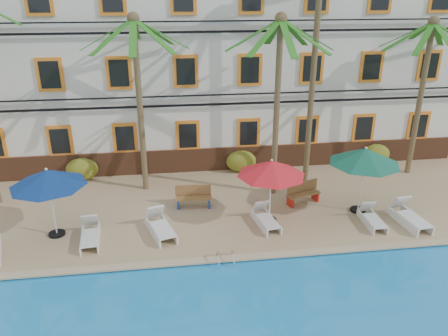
{
  "coord_description": "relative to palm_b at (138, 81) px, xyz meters",
  "views": [
    {
      "loc": [
        -2.47,
        -13.31,
        8.88
      ],
      "look_at": [
        -0.26,
        3.0,
        2.0
      ],
      "focal_mm": 35.0,
      "sensor_mm": 36.0,
      "label": 1
    }
  ],
  "objects": [
    {
      "name": "ground",
      "position": [
        3.59,
        -5.22,
        -5.22
      ],
      "size": [
        100.0,
        100.0,
        0.0
      ],
      "primitive_type": "plane",
      "color": "#384C23",
      "rests_on": "ground"
    },
    {
      "name": "pool_deck",
      "position": [
        3.59,
        -0.22,
        -5.09
      ],
      "size": [
        30.0,
        12.0,
        0.25
      ],
      "primitive_type": "cube",
      "color": "tan",
      "rests_on": "ground"
    },
    {
      "name": "pool_coping",
      "position": [
        3.59,
        -6.12,
        -4.94
      ],
      "size": [
        30.0,
        0.35,
        0.06
      ],
      "primitive_type": "cube",
      "color": "tan",
      "rests_on": "pool_deck"
    },
    {
      "name": "hotel_building",
      "position": [
        3.59,
        4.76,
        0.15
      ],
      "size": [
        25.4,
        6.44,
        10.22
      ],
      "color": "silver",
      "rests_on": "pool_deck"
    },
    {
      "name": "palm_b",
      "position": [
        0.0,
        0.0,
        0.0
      ],
      "size": [
        4.38,
        4.38,
        7.7
      ],
      "color": "brown",
      "rests_on": "pool_deck"
    },
    {
      "name": "palm_c",
      "position": [
        5.7,
        -1.2,
        0.01
      ],
      "size": [
        4.38,
        4.38,
        7.72
      ],
      "color": "brown",
      "rests_on": "pool_deck"
    },
    {
      "name": "palm_d",
      "position": [
        7.52,
        -0.18,
        1.58
      ],
      "size": [
        4.38,
        4.38,
        10.5
      ],
      "color": "brown",
      "rests_on": "pool_deck"
    },
    {
      "name": "palm_e",
      "position": [
        12.94,
        0.16,
        -0.15
      ],
      "size": [
        4.38,
        4.38,
        7.44
      ],
      "color": "brown",
      "rests_on": "pool_deck"
    },
    {
      "name": "shrub_left",
      "position": [
        -3.03,
        1.38,
        -4.42
      ],
      "size": [
        1.5,
        0.9,
        1.1
      ],
      "primitive_type": "ellipsoid",
      "color": "#234F16",
      "rests_on": "pool_deck"
    },
    {
      "name": "shrub_mid",
      "position": [
        4.69,
        1.38,
        -4.42
      ],
      "size": [
        1.5,
        0.9,
        1.1
      ],
      "primitive_type": "ellipsoid",
      "color": "#234F16",
      "rests_on": "pool_deck"
    },
    {
      "name": "shrub_right",
      "position": [
        11.76,
        1.38,
        -4.42
      ],
      "size": [
        1.5,
        0.9,
        1.1
      ],
      "primitive_type": "ellipsoid",
      "color": "#234F16",
      "rests_on": "pool_deck"
    },
    {
      "name": "umbrella_blue",
      "position": [
        -3.19,
        -3.67,
        -2.65
      ],
      "size": [
        2.72,
        2.72,
        2.72
      ],
      "color": "black",
      "rests_on": "pool_deck"
    },
    {
      "name": "umbrella_red",
      "position": [
        4.94,
        -3.71,
        -2.71
      ],
      "size": [
        2.65,
        2.65,
        2.64
      ],
      "color": "black",
      "rests_on": "pool_deck"
    },
    {
      "name": "umbrella_green",
      "position": [
        8.78,
        -3.39,
        -2.55
      ],
      "size": [
        2.84,
        2.84,
        2.83
      ],
      "color": "black",
      "rests_on": "pool_deck"
    },
    {
      "name": "lounger_b",
      "position": [
        -1.87,
        -4.29,
        -4.69
      ],
      "size": [
        0.82,
        1.87,
        0.86
      ],
      "color": "silver",
      "rests_on": "pool_deck"
    },
    {
      "name": "lounger_c",
      "position": [
        0.66,
        -4.09,
        -4.67
      ],
      "size": [
        1.25,
        2.1,
        0.94
      ],
      "color": "silver",
      "rests_on": "pool_deck"
    },
    {
      "name": "lounger_d",
      "position": [
        4.72,
        -3.98,
        -4.7
      ],
      "size": [
        0.9,
        1.83,
        0.83
      ],
      "color": "silver",
      "rests_on": "pool_deck"
    },
    {
      "name": "lounger_e",
      "position": [
        8.85,
        -4.5,
        -4.72
      ],
      "size": [
        0.65,
        1.68,
        0.78
      ],
      "color": "silver",
      "rests_on": "pool_deck"
    },
    {
      "name": "lounger_f",
      "position": [
        10.31,
        -4.63,
        -4.66
      ],
      "size": [
        0.94,
        2.08,
        0.95
      ],
      "color": "silver",
      "rests_on": "pool_deck"
    },
    {
      "name": "bench_left",
      "position": [
        2.06,
        -2.06,
        -4.5
      ],
      "size": [
        1.53,
        0.57,
        0.93
      ],
      "color": "olive",
      "rests_on": "pool_deck"
    },
    {
      "name": "bench_right",
      "position": [
        6.7,
        -2.32,
        -4.5
      ],
      "size": [
        1.57,
        0.93,
        0.93
      ],
      "color": "olive",
      "rests_on": "pool_deck"
    },
    {
      "name": "pool_ladder",
      "position": [
        2.83,
        -6.22,
        -4.97
      ],
      "size": [
        0.54,
        0.74,
        0.74
      ],
      "color": "silver",
      "rests_on": "ground"
    }
  ]
}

